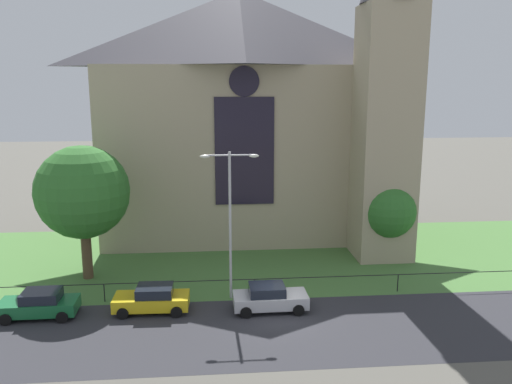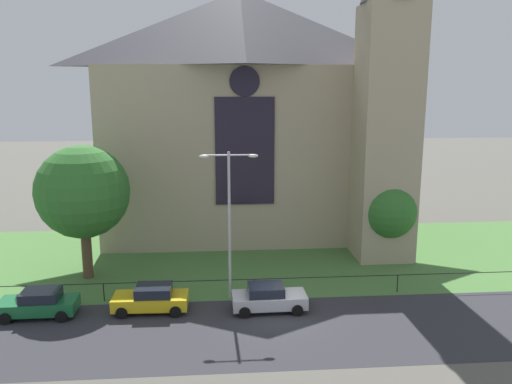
{
  "view_description": "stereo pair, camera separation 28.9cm",
  "coord_description": "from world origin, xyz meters",
  "px_view_note": "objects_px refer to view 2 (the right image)",
  "views": [
    {
      "loc": [
        -3.45,
        -27.21,
        12.79
      ],
      "look_at": [
        -0.38,
        8.0,
        5.32
      ],
      "focal_mm": 36.76,
      "sensor_mm": 36.0,
      "label": 1
    },
    {
      "loc": [
        -3.17,
        -27.23,
        12.79
      ],
      "look_at": [
        -0.38,
        8.0,
        5.32
      ],
      "focal_mm": 36.76,
      "sensor_mm": 36.0,
      "label": 2
    }
  ],
  "objects_px": {
    "church_building": "(250,112)",
    "streetlamp_near": "(229,208)",
    "parked_car_yellow": "(151,299)",
    "parked_car_silver": "(268,298)",
    "tree_right_near": "(389,211)",
    "tree_left_near": "(83,192)",
    "parked_car_green": "(39,303)"
  },
  "relations": [
    {
      "from": "parked_car_silver",
      "to": "parked_car_yellow",
      "type": "bearing_deg",
      "value": 175.59
    },
    {
      "from": "tree_right_near",
      "to": "streetlamp_near",
      "type": "xyz_separation_m",
      "value": [
        -11.56,
        -5.84,
        1.89
      ]
    },
    {
      "from": "streetlamp_near",
      "to": "parked_car_yellow",
      "type": "relative_size",
      "value": 2.09
    },
    {
      "from": "tree_right_near",
      "to": "parked_car_silver",
      "type": "distance_m",
      "value": 12.56
    },
    {
      "from": "tree_left_near",
      "to": "tree_right_near",
      "type": "bearing_deg",
      "value": 4.66
    },
    {
      "from": "parked_car_green",
      "to": "parked_car_silver",
      "type": "xyz_separation_m",
      "value": [
        12.78,
        -0.24,
        0.0
      ]
    },
    {
      "from": "tree_right_near",
      "to": "parked_car_green",
      "type": "xyz_separation_m",
      "value": [
        -22.21,
        -7.51,
        -2.96
      ]
    },
    {
      "from": "church_building",
      "to": "tree_right_near",
      "type": "distance_m",
      "value": 14.25
    },
    {
      "from": "tree_right_near",
      "to": "parked_car_green",
      "type": "relative_size",
      "value": 1.35
    },
    {
      "from": "streetlamp_near",
      "to": "parked_car_silver",
      "type": "bearing_deg",
      "value": -41.8
    },
    {
      "from": "church_building",
      "to": "parked_car_yellow",
      "type": "xyz_separation_m",
      "value": [
        -6.72,
        -15.86,
        -9.53
      ]
    },
    {
      "from": "church_building",
      "to": "parked_car_yellow",
      "type": "distance_m",
      "value": 19.68
    },
    {
      "from": "tree_left_near",
      "to": "streetlamp_near",
      "type": "relative_size",
      "value": 1.0
    },
    {
      "from": "streetlamp_near",
      "to": "church_building",
      "type": "bearing_deg",
      "value": 81.24
    },
    {
      "from": "streetlamp_near",
      "to": "parked_car_yellow",
      "type": "distance_m",
      "value": 6.78
    },
    {
      "from": "parked_car_silver",
      "to": "church_building",
      "type": "bearing_deg",
      "value": 88.78
    },
    {
      "from": "church_building",
      "to": "streetlamp_near",
      "type": "height_order",
      "value": "church_building"
    },
    {
      "from": "church_building",
      "to": "tree_left_near",
      "type": "height_order",
      "value": "church_building"
    },
    {
      "from": "parked_car_yellow",
      "to": "tree_left_near",
      "type": "bearing_deg",
      "value": -48.05
    },
    {
      "from": "parked_car_yellow",
      "to": "parked_car_silver",
      "type": "relative_size",
      "value": 1.0
    },
    {
      "from": "church_building",
      "to": "streetlamp_near",
      "type": "relative_size",
      "value": 2.93
    },
    {
      "from": "tree_right_near",
      "to": "tree_left_near",
      "type": "bearing_deg",
      "value": -175.34
    },
    {
      "from": "church_building",
      "to": "tree_left_near",
      "type": "xyz_separation_m",
      "value": [
        -11.54,
        -10.22,
        -4.47
      ]
    },
    {
      "from": "streetlamp_near",
      "to": "parked_car_silver",
      "type": "height_order",
      "value": "streetlamp_near"
    },
    {
      "from": "tree_right_near",
      "to": "parked_car_green",
      "type": "height_order",
      "value": "tree_right_near"
    },
    {
      "from": "tree_left_near",
      "to": "parked_car_yellow",
      "type": "distance_m",
      "value": 8.98
    },
    {
      "from": "parked_car_green",
      "to": "tree_right_near",
      "type": "bearing_deg",
      "value": -161.92
    },
    {
      "from": "tree_right_near",
      "to": "tree_left_near",
      "type": "xyz_separation_m",
      "value": [
        -20.88,
        -1.7,
        2.1
      ]
    },
    {
      "from": "church_building",
      "to": "tree_right_near",
      "type": "relative_size",
      "value": 4.57
    },
    {
      "from": "tree_right_near",
      "to": "tree_left_near",
      "type": "distance_m",
      "value": 21.06
    },
    {
      "from": "church_building",
      "to": "tree_right_near",
      "type": "height_order",
      "value": "church_building"
    },
    {
      "from": "parked_car_yellow",
      "to": "parked_car_silver",
      "type": "distance_m",
      "value": 6.64
    }
  ]
}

